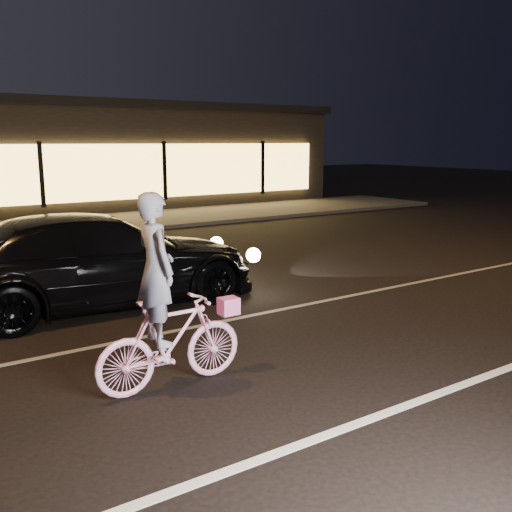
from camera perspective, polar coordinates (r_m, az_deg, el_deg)
ground at (r=7.52m, az=8.01°, el=-9.74°), size 90.00×90.00×0.00m
lane_stripe_near at (r=6.57m, az=16.98°, el=-13.33°), size 60.00×0.12×0.01m
lane_stripe_far at (r=9.01m, az=-0.51°, el=-5.97°), size 60.00×0.10×0.01m
sidewalk at (r=18.98m, az=-19.07°, el=2.80°), size 30.00×4.00×0.12m
storefront at (r=24.62m, az=-23.04°, el=9.24°), size 25.40×8.42×4.20m
cyclist at (r=6.32m, az=-8.91°, el=-6.41°), size 1.74×0.60×2.19m
sedan at (r=9.76m, az=-15.40°, el=-0.39°), size 5.41×2.37×1.54m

